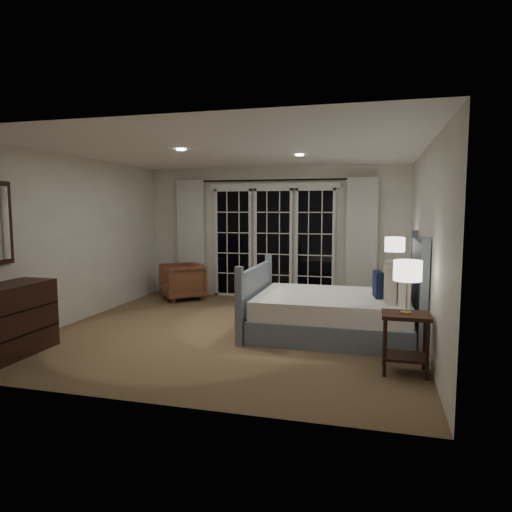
% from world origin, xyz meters
% --- Properties ---
extents(floor, '(5.00, 5.00, 0.00)m').
position_xyz_m(floor, '(0.00, 0.00, 0.00)').
color(floor, olive).
rests_on(floor, ground).
extents(ceiling, '(5.00, 5.00, 0.00)m').
position_xyz_m(ceiling, '(0.00, 0.00, 2.50)').
color(ceiling, white).
rests_on(ceiling, wall_back).
extents(wall_left, '(0.02, 5.00, 2.50)m').
position_xyz_m(wall_left, '(-2.50, 0.00, 1.25)').
color(wall_left, beige).
rests_on(wall_left, floor).
extents(wall_right, '(0.02, 5.00, 2.50)m').
position_xyz_m(wall_right, '(2.50, 0.00, 1.25)').
color(wall_right, beige).
rests_on(wall_right, floor).
extents(wall_back, '(5.00, 0.02, 2.50)m').
position_xyz_m(wall_back, '(0.00, 2.50, 1.25)').
color(wall_back, beige).
rests_on(wall_back, floor).
extents(wall_front, '(5.00, 0.02, 2.50)m').
position_xyz_m(wall_front, '(0.00, -2.50, 1.25)').
color(wall_front, beige).
rests_on(wall_front, floor).
extents(french_doors, '(2.50, 0.04, 2.20)m').
position_xyz_m(french_doors, '(0.00, 2.46, 1.09)').
color(french_doors, black).
rests_on(french_doors, wall_back).
extents(curtain_rod, '(3.50, 0.03, 0.03)m').
position_xyz_m(curtain_rod, '(0.00, 2.40, 2.25)').
color(curtain_rod, black).
rests_on(curtain_rod, wall_back).
extents(curtain_left, '(0.55, 0.10, 2.25)m').
position_xyz_m(curtain_left, '(-1.65, 2.38, 1.15)').
color(curtain_left, silver).
rests_on(curtain_left, curtain_rod).
extents(curtain_right, '(0.55, 0.10, 2.25)m').
position_xyz_m(curtain_right, '(1.65, 2.38, 1.15)').
color(curtain_right, silver).
rests_on(curtain_right, curtain_rod).
extents(downlight_a, '(0.12, 0.12, 0.01)m').
position_xyz_m(downlight_a, '(0.80, 0.60, 2.49)').
color(downlight_a, white).
rests_on(downlight_a, ceiling).
extents(downlight_b, '(0.12, 0.12, 0.01)m').
position_xyz_m(downlight_b, '(-0.60, -0.40, 2.49)').
color(downlight_b, white).
rests_on(downlight_b, ceiling).
extents(bed, '(2.24, 1.61, 1.31)m').
position_xyz_m(bed, '(1.42, 0.16, 0.33)').
color(bed, gray).
rests_on(bed, floor).
extents(nightstand_left, '(0.49, 0.39, 0.64)m').
position_xyz_m(nightstand_left, '(2.22, -1.13, 0.42)').
color(nightstand_left, black).
rests_on(nightstand_left, floor).
extents(nightstand_right, '(0.53, 0.42, 0.68)m').
position_xyz_m(nightstand_right, '(2.19, 1.39, 0.45)').
color(nightstand_right, black).
rests_on(nightstand_right, floor).
extents(lamp_left, '(0.29, 0.29, 0.56)m').
position_xyz_m(lamp_left, '(2.22, -1.13, 1.08)').
color(lamp_left, '#B49948').
rests_on(lamp_left, nightstand_left).
extents(lamp_right, '(0.31, 0.31, 0.59)m').
position_xyz_m(lamp_right, '(2.19, 1.39, 1.16)').
color(lamp_right, '#B49948').
rests_on(lamp_right, nightstand_right).
extents(armchair, '(1.04, 1.04, 0.68)m').
position_xyz_m(armchair, '(-1.64, 1.91, 0.34)').
color(armchair, brown).
rests_on(armchair, floor).
extents(dresser, '(0.51, 1.19, 0.85)m').
position_xyz_m(dresser, '(-2.23, -1.76, 0.42)').
color(dresser, black).
rests_on(dresser, floor).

